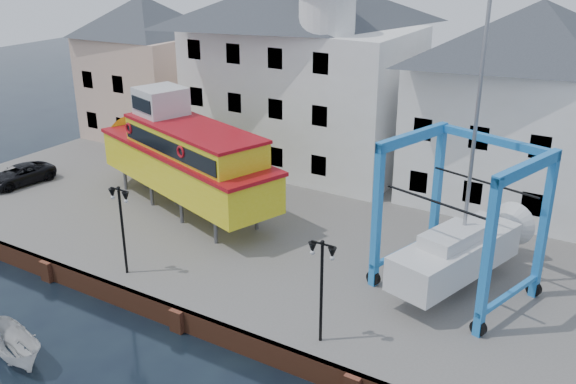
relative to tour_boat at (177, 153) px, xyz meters
The scene contains 12 objects.
ground 11.89m from the tour_boat, 50.26° to the right, with size 140.00×140.00×0.00m, color black.
hardstanding 8.34m from the tour_boat, 18.57° to the left, with size 44.00×22.00×1.00m, color #615F5A.
quay_wall 11.66m from the tour_boat, 49.91° to the right, with size 44.00×0.47×1.00m.
building_pink 14.51m from the tour_boat, 139.10° to the left, with size 8.00×7.00×10.30m.
building_white_main 10.58m from the tour_boat, 76.90° to the left, with size 14.00×8.30×14.00m.
building_white_right 19.38m from the tour_boat, 32.78° to the left, with size 12.00×8.00×11.20m.
lamp_post_left 8.04m from the tour_boat, 66.94° to the right, with size 1.12×0.32×4.20m.
lamp_post_right 15.09m from the tour_boat, 29.36° to the right, with size 1.12×0.32×4.20m.
tour_boat is the anchor object (origin of this frame).
travel_lift 16.42m from the tour_boat, ahead, with size 6.85×8.54×12.51m.
van 11.11m from the tour_boat, 165.67° to the right, with size 1.94×4.21×1.17m, color black.
motorboat_a 14.30m from the tour_boat, 76.80° to the right, with size 1.36×3.62×1.40m, color silver.
Camera 1 is at (15.63, -16.79, 15.20)m, focal length 40.00 mm.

